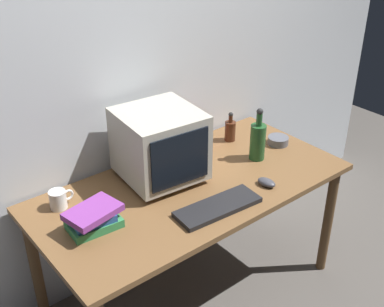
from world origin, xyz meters
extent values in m
plane|color=#56514C|center=(0.00, 0.00, 0.00)|extent=(6.00, 6.00, 0.00)
cube|color=silver|center=(0.00, 0.45, 1.25)|extent=(4.00, 0.08, 2.50)
cube|color=brown|center=(0.00, 0.00, 0.72)|extent=(1.61, 0.79, 0.03)
cylinder|color=brown|center=(0.74, -0.33, 0.35)|extent=(0.06, 0.06, 0.71)
cylinder|color=brown|center=(-0.74, 0.33, 0.35)|extent=(0.06, 0.06, 0.71)
cylinder|color=brown|center=(0.74, 0.33, 0.35)|extent=(0.06, 0.06, 0.71)
cube|color=#B2AD9E|center=(-0.08, 0.15, 0.75)|extent=(0.30, 0.27, 0.03)
cube|color=#B2AD9E|center=(-0.08, 0.15, 0.94)|extent=(0.41, 0.41, 0.34)
cube|color=black|center=(-0.10, -0.04, 0.94)|extent=(0.31, 0.04, 0.27)
cube|color=black|center=(-0.04, -0.24, 0.75)|extent=(0.43, 0.18, 0.02)
ellipsoid|color=#3F3F47|center=(0.29, -0.24, 0.75)|extent=(0.07, 0.11, 0.04)
cylinder|color=#1E4C23|center=(0.45, -0.02, 0.84)|extent=(0.09, 0.09, 0.20)
cylinder|color=#1E4C23|center=(0.45, -0.02, 0.97)|extent=(0.03, 0.03, 0.07)
sphere|color=#262626|center=(0.45, -0.02, 1.02)|extent=(0.04, 0.04, 0.04)
cylinder|color=#472314|center=(0.48, 0.24, 0.79)|extent=(0.06, 0.06, 0.12)
cylinder|color=#472314|center=(0.48, 0.24, 0.87)|extent=(0.02, 0.02, 0.04)
sphere|color=#262626|center=(0.48, 0.24, 0.90)|extent=(0.03, 0.03, 0.03)
cube|color=#33894C|center=(-0.56, 0.00, 0.76)|extent=(0.24, 0.16, 0.04)
cube|color=#28569E|center=(-0.56, 0.00, 0.79)|extent=(0.20, 0.15, 0.03)
cube|color=#843893|center=(-0.56, -0.01, 0.83)|extent=(0.26, 0.20, 0.03)
cylinder|color=white|center=(-0.61, 0.24, 0.78)|extent=(0.08, 0.08, 0.09)
torus|color=white|center=(-0.56, 0.24, 0.79)|extent=(0.06, 0.01, 0.06)
cylinder|color=#595B66|center=(0.66, 0.02, 0.76)|extent=(0.12, 0.12, 0.04)
cylinder|color=#A51E19|center=(0.29, 0.29, 0.81)|extent=(0.09, 0.09, 0.15)
camera|label=1|loc=(-1.32, -1.63, 2.09)|focal=46.31mm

